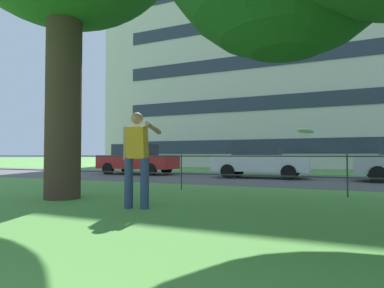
# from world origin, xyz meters

# --- Properties ---
(street_strip) EXTENTS (80.00, 7.63, 0.01)m
(street_strip) POSITION_xyz_m (0.00, 15.50, 0.00)
(street_strip) COLOR #565454
(street_strip) RESTS_ON ground
(park_fence) EXTENTS (30.20, 0.04, 1.00)m
(park_fence) POSITION_xyz_m (0.00, 10.12, 0.67)
(park_fence) COLOR #333833
(park_fence) RESTS_ON ground
(person_thrower) EXTENTS (0.51, 0.81, 1.76)m
(person_thrower) POSITION_xyz_m (-1.39, 6.72, 0.95)
(person_thrower) COLOR navy
(person_thrower) RESTS_ON ground
(frisbee) EXTENTS (0.37, 0.37, 0.08)m
(frisbee) POSITION_xyz_m (1.50, 7.39, 1.38)
(frisbee) COLOR white
(car_red_far_right) EXTENTS (4.03, 1.87, 1.54)m
(car_red_far_right) POSITION_xyz_m (-7.57, 15.97, 0.78)
(car_red_far_right) COLOR red
(car_red_far_right) RESTS_ON ground
(car_white_center) EXTENTS (4.05, 1.92, 1.54)m
(car_white_center) POSITION_xyz_m (-1.19, 15.83, 0.78)
(car_white_center) COLOR silver
(car_white_center) RESTS_ON ground
(apartment_building_background) EXTENTS (39.72, 14.92, 20.25)m
(apartment_building_background) POSITION_xyz_m (1.32, 34.10, 10.13)
(apartment_building_background) COLOR beige
(apartment_building_background) RESTS_ON ground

